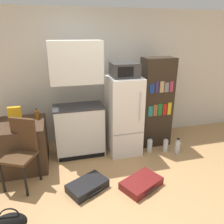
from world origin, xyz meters
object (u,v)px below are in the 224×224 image
chair (22,147)px  suitcase_large_flat (87,186)px  microwave (124,70)px  suitcase_small_flat (141,183)px  cereal_box (15,116)px  water_bottle_middle (177,147)px  bookshelf (156,103)px  handbag (11,223)px  side_table (21,145)px  water_bottle_front (166,145)px  bottle_milk_white (16,113)px  refrigerator (124,115)px  bottle_amber_beer (37,114)px  kitchen_hutch (78,106)px  water_bottle_back (150,145)px

chair → suitcase_large_flat: chair is taller
microwave → suitcase_small_flat: microwave is taller
cereal_box → suitcase_small_flat: cereal_box is taller
water_bottle_middle → bookshelf: bearing=117.9°
suitcase_small_flat → handbag: handbag is taller
side_table → suitcase_small_flat: size_ratio=1.20×
water_bottle_front → suitcase_large_flat: bearing=-156.2°
suitcase_large_flat → chair: bearing=126.6°
suitcase_small_flat → microwave: bearing=60.1°
side_table → bottle_milk_white: bottle_milk_white is taller
bottle_milk_white → refrigerator: bearing=-7.3°
chair → refrigerator: bearing=45.0°
bottle_milk_white → water_bottle_middle: (2.82, -0.60, -0.72)m
chair → bookshelf: bearing=42.8°
microwave → bottle_amber_beer: 1.66m
bottle_amber_beer → side_table: bearing=-155.2°
bottle_amber_beer → cereal_box: cereal_box is taller
chair → bottle_amber_beer: bearing=98.9°
side_table → suitcase_small_flat: bearing=-30.3°
suitcase_small_flat → kitchen_hutch: bearing=95.4°
side_table → cereal_box: bearing=-88.4°
kitchen_hutch → chair: size_ratio=2.01×
bookshelf → suitcase_large_flat: bearing=-144.6°
microwave → bookshelf: (0.70, 0.13, -0.68)m
side_table → water_bottle_middle: size_ratio=2.75×
bottle_milk_white → water_bottle_front: size_ratio=0.57×
bottle_amber_beer → water_bottle_middle: bottle_amber_beer is taller
chair → handbag: (-0.08, -0.89, -0.47)m
suitcase_large_flat → side_table: bearing=109.5°
cereal_box → chair: (0.10, -0.41, -0.33)m
bottle_amber_beer → water_bottle_back: bottle_amber_beer is taller
suitcase_small_flat → water_bottle_middle: (1.01, 0.74, 0.07)m
side_table → microwave: microwave is taller
microwave → bottle_milk_white: 2.00m
suitcase_large_flat → handbag: handbag is taller
microwave → cereal_box: microwave is taller
chair → side_table: bearing=129.0°
kitchen_hutch → suitcase_large_flat: size_ratio=3.12×
suitcase_large_flat → water_bottle_back: size_ratio=2.11×
refrigerator → bottle_milk_white: (-1.86, 0.24, 0.14)m
suitcase_small_flat → chair: bearing=134.8°
refrigerator → handbag: 2.37m
bottle_amber_beer → water_bottle_middle: size_ratio=0.60×
refrigerator → bookshelf: (0.70, 0.13, 0.15)m
kitchen_hutch → suitcase_small_flat: bearing=-57.7°
bottle_milk_white → water_bottle_back: bearing=-10.5°
bottle_milk_white → cereal_box: bearing=-81.5°
side_table → microwave: size_ratio=1.82×
suitcase_large_flat → suitcase_small_flat: suitcase_large_flat is taller
side_table → water_bottle_front: 2.59m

